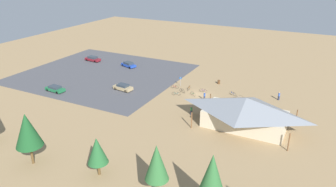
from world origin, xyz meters
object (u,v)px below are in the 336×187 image
(bicycle_yellow_back_row, at_px, (253,101))
(bicycle_white_yard_left, at_px, (250,103))
(car_tan_inner_stall, at_px, (123,87))
(bicycle_silver_by_bin, at_px, (239,97))
(visitor_crossing_yard, at_px, (204,96))
(pine_west, at_px, (27,130))
(bicycle_black_trailside, at_px, (224,101))
(bicycle_purple_yard_center, at_px, (203,91))
(car_blue_mid_lot, at_px, (129,64))
(visitor_near_lot, at_px, (279,96))
(visitor_at_bikes, at_px, (191,110))
(lot_sign, at_px, (180,80))
(pine_midwest, at_px, (157,163))
(bike_pavilion, at_px, (245,111))
(car_green_back_corner, at_px, (55,89))
(pine_center, at_px, (212,177))
(bicycle_orange_yard_front, at_px, (189,88))
(bicycle_teal_front_row, at_px, (176,94))
(bicycle_green_near_sign, at_px, (193,94))
(trash_bin, at_px, (219,82))
(pine_east, at_px, (97,151))
(bicycle_black_lone_east, at_px, (182,91))
(bicycle_red_edge_north, at_px, (175,87))
(car_maroon_front_row, at_px, (93,59))
(bicycle_blue_yard_right, at_px, (233,94))

(bicycle_yellow_back_row, bearing_deg, bicycle_white_yard_left, 82.34)
(car_tan_inner_stall, bearing_deg, bicycle_silver_by_bin, -164.36)
(visitor_crossing_yard, bearing_deg, pine_west, 67.01)
(bicycle_black_trailside, bearing_deg, bicycle_purple_yard_center, -29.91)
(car_blue_mid_lot, bearing_deg, pine_west, 106.40)
(visitor_near_lot, distance_m, visitor_at_bikes, 19.93)
(lot_sign, bearing_deg, pine_midwest, 110.62)
(bicycle_yellow_back_row, distance_m, visitor_crossing_yard, 9.96)
(bike_pavilion, relative_size, visitor_at_bikes, 9.10)
(bicycle_white_yard_left, relative_size, car_tan_inner_stall, 0.34)
(bicycle_yellow_back_row, relative_size, car_green_back_corner, 0.35)
(bike_pavilion, relative_size, pine_center, 1.98)
(bicycle_orange_yard_front, bearing_deg, bike_pavilion, 143.33)
(bicycle_teal_front_row, bearing_deg, bicycle_yellow_back_row, -166.36)
(bicycle_orange_yard_front, bearing_deg, bicycle_green_near_sign, 128.56)
(visitor_near_lot, bearing_deg, bike_pavilion, 76.97)
(trash_bin, relative_size, pine_east, 0.16)
(bicycle_black_lone_east, xyz_separation_m, bicycle_teal_front_row, (0.44, 2.11, -0.00))
(pine_east, height_order, bicycle_black_lone_east, pine_east)
(pine_east, height_order, car_tan_inner_stall, pine_east)
(bicycle_white_yard_left, distance_m, car_green_back_corner, 42.10)
(bicycle_red_edge_north, distance_m, visitor_crossing_yard, 9.11)
(bicycle_green_near_sign, height_order, bicycle_teal_front_row, bicycle_teal_front_row)
(bicycle_black_lone_east, bearing_deg, lot_sign, -59.34)
(bicycle_yellow_back_row, bearing_deg, car_green_back_corner, 19.20)
(bike_pavilion, xyz_separation_m, car_maroon_front_row, (49.29, -19.56, -2.30))
(bicycle_green_near_sign, height_order, bicycle_blue_yard_right, bicycle_blue_yard_right)
(bicycle_blue_yard_right, bearing_deg, bicycle_orange_yard_front, 8.48)
(bicycle_purple_yard_center, bearing_deg, pine_midwest, 101.91)
(bicycle_green_near_sign, distance_m, visitor_crossing_yard, 3.41)
(bicycle_white_yard_left, bearing_deg, bicycle_green_near_sign, 2.89)
(bicycle_purple_yard_center, xyz_separation_m, car_maroon_front_row, (37.15, -7.88, 0.37))
(bicycle_teal_front_row, bearing_deg, car_green_back_corner, 22.52)
(bicycle_black_lone_east, distance_m, bicycle_red_edge_north, 2.87)
(bike_pavilion, relative_size, trash_bin, 18.13)
(pine_center, distance_m, visitor_at_bikes, 26.49)
(car_green_back_corner, bearing_deg, pine_east, 144.70)
(car_blue_mid_lot, bearing_deg, bicycle_silver_by_bin, 166.13)
(bicycle_black_lone_east, relative_size, bicycle_green_near_sign, 1.10)
(car_blue_mid_lot, bearing_deg, bicycle_blue_yard_right, 167.97)
(bicycle_purple_yard_center, bearing_deg, car_blue_mid_lot, -17.76)
(car_green_back_corner, relative_size, visitor_crossing_yard, 2.49)
(bicycle_red_edge_north, height_order, visitor_at_bikes, visitor_at_bikes)
(bicycle_teal_front_row, bearing_deg, car_tan_inner_stall, 13.25)
(bicycle_silver_by_bin, bearing_deg, pine_east, 73.81)
(bicycle_yellow_back_row, bearing_deg, pine_east, 69.03)
(bicycle_orange_yard_front, bearing_deg, trash_bin, -124.66)
(pine_midwest, distance_m, bicycle_orange_yard_front, 35.86)
(bicycle_black_lone_east, xyz_separation_m, car_maroon_front_row, (33.04, -9.99, 0.38))
(bicycle_green_near_sign, relative_size, bicycle_black_trailside, 1.01)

